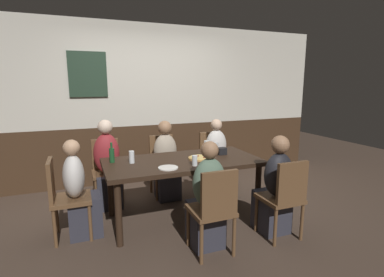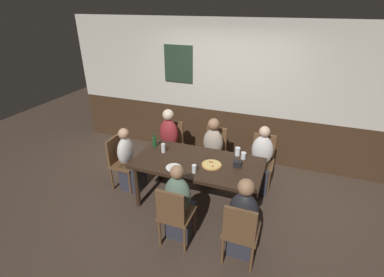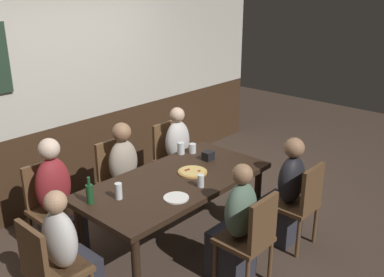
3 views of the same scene
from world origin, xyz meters
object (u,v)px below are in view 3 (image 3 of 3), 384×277
(dining_table, at_px, (175,186))
(person_right_near, at_px, (285,198))
(person_mid_near, at_px, (235,233))
(beer_bottle_green, at_px, (90,193))
(chair_head_west, at_px, (49,267))
(person_mid_far, at_px, (127,182))
(chair_right_far, at_px, (171,155))
(highball_clear, at_px, (201,182))
(condiment_caddy, at_px, (208,156))
(chair_mid_near, at_px, (251,236))
(plate_white_large, at_px, (176,198))
(chair_left_far, at_px, (49,203))
(beer_glass_half, at_px, (193,149))
(pizza, at_px, (192,172))
(person_right_far, at_px, (181,161))
(person_left_far, at_px, (59,209))
(chair_mid_far, at_px, (117,176))
(beer_glass_tall, at_px, (181,149))
(chair_right_near, at_px, (301,201))
(pint_glass_stout, at_px, (119,192))
(person_head_west, at_px, (69,263))

(dining_table, height_order, person_right_near, person_right_near)
(person_mid_near, distance_m, beer_bottle_green, 1.27)
(chair_head_west, distance_m, person_mid_far, 1.52)
(chair_right_far, bearing_deg, beer_bottle_green, -157.44)
(highball_clear, xyz_separation_m, condiment_caddy, (0.52, 0.35, -0.00))
(chair_mid_near, distance_m, plate_white_large, 0.70)
(chair_left_far, height_order, beer_glass_half, chair_left_far)
(pizza, bearing_deg, condiment_caddy, 15.65)
(chair_head_west, distance_m, beer_bottle_green, 0.67)
(person_mid_near, bearing_deg, chair_mid_near, -90.00)
(dining_table, relative_size, chair_mid_near, 2.11)
(person_right_far, xyz_separation_m, condiment_caddy, (-0.26, -0.64, 0.32))
(chair_head_west, height_order, highball_clear, chair_head_west)
(chair_mid_near, bearing_deg, condiment_caddy, 59.34)
(dining_table, bearing_deg, chair_head_west, 180.00)
(person_left_far, relative_size, person_mid_near, 1.06)
(chair_head_west, relative_size, highball_clear, 7.59)
(chair_mid_far, height_order, beer_glass_tall, chair_mid_far)
(chair_right_near, relative_size, plate_white_large, 4.02)
(chair_right_near, distance_m, beer_glass_tall, 1.34)
(chair_right_far, xyz_separation_m, highball_clear, (-0.78, -1.16, 0.29))
(chair_left_far, distance_m, chair_mid_near, 1.93)
(chair_right_far, xyz_separation_m, person_mid_near, (-0.82, -1.59, -0.03))
(dining_table, height_order, beer_glass_tall, beer_glass_tall)
(chair_right_far, height_order, chair_mid_far, same)
(beer_bottle_green, xyz_separation_m, condiment_caddy, (1.37, -0.13, -0.05))
(chair_right_near, distance_m, condiment_caddy, 1.02)
(chair_mid_near, relative_size, person_right_far, 0.79)
(plate_white_large, bearing_deg, person_left_far, 119.07)
(highball_clear, bearing_deg, pint_glass_stout, 150.13)
(person_mid_near, xyz_separation_m, beer_glass_tall, (0.49, 1.10, 0.33))
(person_right_far, bearing_deg, person_right_near, -90.00)
(chair_left_far, height_order, beer_bottle_green, beer_bottle_green)
(person_right_far, bearing_deg, chair_left_far, 174.28)
(pizza, bearing_deg, pint_glass_stout, 172.10)
(chair_right_far, relative_size, chair_left_far, 1.00)
(chair_mid_near, bearing_deg, chair_head_west, 146.96)
(person_right_far, height_order, beer_bottle_green, person_right_far)
(chair_right_far, relative_size, beer_bottle_green, 3.71)
(beer_glass_tall, xyz_separation_m, beer_bottle_green, (-1.30, -0.19, 0.04))
(pizza, bearing_deg, person_right_far, 50.59)
(chair_head_west, distance_m, beer_glass_tall, 1.90)
(chair_right_near, bearing_deg, chair_mid_far, 115.05)
(chair_mid_near, xyz_separation_m, person_left_far, (-0.82, 1.59, 0.00))
(pint_glass_stout, bearing_deg, chair_head_west, -173.52)
(chair_left_far, height_order, pint_glass_stout, pint_glass_stout)
(beer_glass_tall, bearing_deg, person_left_far, 166.12)
(person_mid_far, height_order, beer_bottle_green, person_mid_far)
(chair_head_west, distance_m, person_head_west, 0.17)
(dining_table, height_order, person_head_west, person_head_west)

